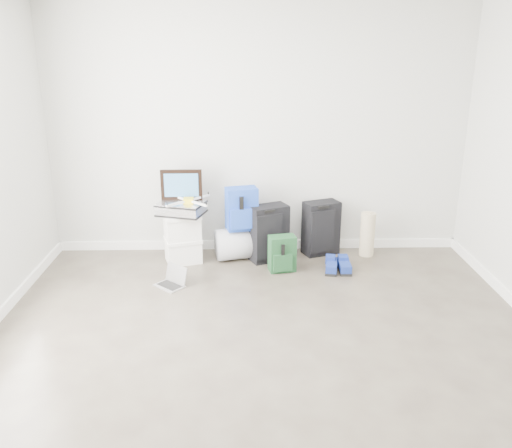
{
  "coord_description": "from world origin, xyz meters",
  "views": [
    {
      "loc": [
        -0.16,
        -3.29,
        2.25
      ],
      "look_at": [
        -0.04,
        1.9,
        0.5
      ],
      "focal_mm": 38.0,
      "sensor_mm": 36.0,
      "label": 1
    }
  ],
  "objects_px": {
    "briefcase": "(181,208)",
    "laptop": "(172,281)",
    "large_suitcase": "(269,233)",
    "duffel_bag": "(242,243)",
    "boxes_stack": "(183,238)",
    "carry_on": "(321,228)"
  },
  "relations": [
    {
      "from": "large_suitcase",
      "to": "duffel_bag",
      "type": "bearing_deg",
      "value": 144.58
    },
    {
      "from": "briefcase",
      "to": "carry_on",
      "type": "xyz_separation_m",
      "value": [
        1.5,
        0.19,
        -0.3
      ]
    },
    {
      "from": "briefcase",
      "to": "large_suitcase",
      "type": "distance_m",
      "value": 0.96
    },
    {
      "from": "large_suitcase",
      "to": "carry_on",
      "type": "relative_size",
      "value": 1.03
    },
    {
      "from": "boxes_stack",
      "to": "laptop",
      "type": "relative_size",
      "value": 1.59
    },
    {
      "from": "carry_on",
      "to": "laptop",
      "type": "height_order",
      "value": "carry_on"
    },
    {
      "from": "boxes_stack",
      "to": "briefcase",
      "type": "relative_size",
      "value": 1.17
    },
    {
      "from": "carry_on",
      "to": "laptop",
      "type": "relative_size",
      "value": 1.78
    },
    {
      "from": "large_suitcase",
      "to": "carry_on",
      "type": "xyz_separation_m",
      "value": [
        0.59,
        0.18,
        -0.01
      ]
    },
    {
      "from": "briefcase",
      "to": "laptop",
      "type": "distance_m",
      "value": 0.82
    },
    {
      "from": "duffel_bag",
      "to": "large_suitcase",
      "type": "relative_size",
      "value": 0.91
    },
    {
      "from": "boxes_stack",
      "to": "carry_on",
      "type": "xyz_separation_m",
      "value": [
        1.5,
        0.19,
        0.03
      ]
    },
    {
      "from": "large_suitcase",
      "to": "laptop",
      "type": "distance_m",
      "value": 1.18
    },
    {
      "from": "large_suitcase",
      "to": "laptop",
      "type": "bearing_deg",
      "value": -170.21
    },
    {
      "from": "duffel_bag",
      "to": "large_suitcase",
      "type": "xyz_separation_m",
      "value": [
        0.29,
        -0.06,
        0.13
      ]
    },
    {
      "from": "duffel_bag",
      "to": "briefcase",
      "type": "bearing_deg",
      "value": 173.34
    },
    {
      "from": "boxes_stack",
      "to": "briefcase",
      "type": "xyz_separation_m",
      "value": [
        0.0,
        0.0,
        0.33
      ]
    },
    {
      "from": "boxes_stack",
      "to": "duffel_bag",
      "type": "height_order",
      "value": "boxes_stack"
    },
    {
      "from": "duffel_bag",
      "to": "large_suitcase",
      "type": "distance_m",
      "value": 0.32
    },
    {
      "from": "briefcase",
      "to": "laptop",
      "type": "height_order",
      "value": "briefcase"
    },
    {
      "from": "carry_on",
      "to": "duffel_bag",
      "type": "bearing_deg",
      "value": 166.52
    },
    {
      "from": "laptop",
      "to": "carry_on",
      "type": "bearing_deg",
      "value": 69.29
    }
  ]
}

